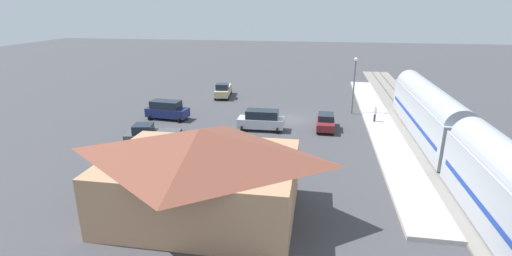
% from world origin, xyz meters
% --- Properties ---
extents(ground_plane, '(200.00, 200.00, 0.00)m').
position_xyz_m(ground_plane, '(0.00, 0.00, 0.00)').
color(ground_plane, '#424247').
extents(railway_track, '(4.80, 70.00, 0.30)m').
position_xyz_m(railway_track, '(-14.00, 0.00, 0.09)').
color(railway_track, gray).
rests_on(railway_track, ground).
extents(platform, '(3.20, 46.00, 0.30)m').
position_xyz_m(platform, '(-10.00, 0.00, 0.15)').
color(platform, '#B7B2A8').
rests_on(platform, ground).
extents(station_building, '(12.47, 9.22, 5.75)m').
position_xyz_m(station_building, '(4.00, 22.00, 2.97)').
color(station_building, tan).
rests_on(station_building, ground).
extents(pedestrian_on_platform, '(0.36, 0.36, 1.71)m').
position_xyz_m(pedestrian_on_platform, '(-9.41, 0.26, 1.28)').
color(pedestrian_on_platform, '#23284C').
rests_on(pedestrian_on_platform, platform).
extents(pickup_charcoal, '(5.67, 3.25, 2.14)m').
position_xyz_m(pickup_charcoal, '(12.29, 10.97, 1.03)').
color(pickup_charcoal, '#47494F').
rests_on(pickup_charcoal, ground).
extents(suv_navy, '(5.08, 2.79, 2.22)m').
position_xyz_m(suv_navy, '(14.46, 2.36, 1.15)').
color(suv_navy, navy).
rests_on(suv_navy, ground).
extents(sedan_maroon, '(1.89, 4.52, 1.74)m').
position_xyz_m(sedan_maroon, '(-3.93, 3.18, 0.88)').
color(sedan_maroon, maroon).
rests_on(sedan_maroon, ground).
extents(pickup_tan, '(2.61, 5.60, 2.14)m').
position_xyz_m(pickup_tan, '(10.74, -9.71, 1.03)').
color(pickup_tan, '#C6B284').
rests_on(pickup_tan, ground).
extents(suv_silver, '(4.93, 2.47, 2.22)m').
position_xyz_m(suv_silver, '(2.89, 4.55, 1.15)').
color(suv_silver, silver).
rests_on(suv_silver, ground).
extents(light_pole_near_platform, '(0.44, 0.44, 6.95)m').
position_xyz_m(light_pole_near_platform, '(-7.20, -3.59, 4.44)').
color(light_pole_near_platform, '#515156').
rests_on(light_pole_near_platform, ground).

